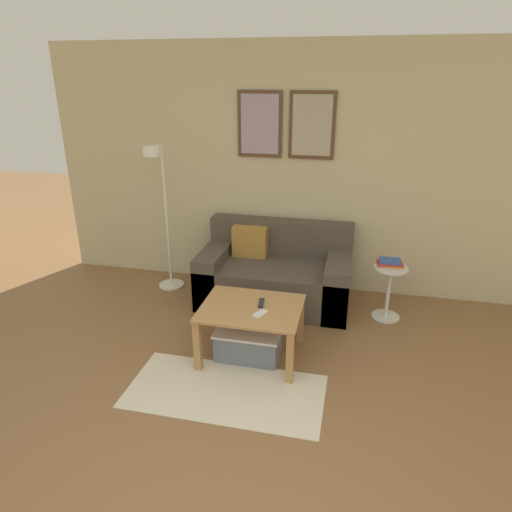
# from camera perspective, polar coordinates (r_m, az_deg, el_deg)

# --- Properties ---
(wall_back) EXTENTS (5.60, 0.09, 2.55)m
(wall_back) POSITION_cam_1_polar(r_m,az_deg,el_deg) (4.83, 6.44, 10.44)
(wall_back) COLOR #C6BC93
(wall_back) RESTS_ON ground_plane
(area_rug) EXTENTS (1.48, 0.71, 0.01)m
(area_rug) POSITION_cam_1_polar(r_m,az_deg,el_deg) (3.60, -3.84, -16.47)
(area_rug) COLOR beige
(area_rug) RESTS_ON ground_plane
(couch) EXTENTS (1.52, 0.85, 0.79)m
(couch) POSITION_cam_1_polar(r_m,az_deg,el_deg) (4.75, 2.43, -2.36)
(couch) COLOR #4C4238
(couch) RESTS_ON ground_plane
(coffee_table) EXTENTS (0.82, 0.66, 0.46)m
(coffee_table) POSITION_cam_1_polar(r_m,az_deg,el_deg) (3.79, -0.59, -7.56)
(coffee_table) COLOR #AD7F4C
(coffee_table) RESTS_ON ground_plane
(storage_bin) EXTENTS (0.55, 0.37, 0.25)m
(storage_bin) POSITION_cam_1_polar(r_m,az_deg,el_deg) (3.90, -0.91, -10.75)
(storage_bin) COLOR slate
(storage_bin) RESTS_ON ground_plane
(floor_lamp) EXTENTS (0.28, 0.45, 1.58)m
(floor_lamp) POSITION_cam_1_polar(r_m,az_deg,el_deg) (4.84, -11.71, 5.79)
(floor_lamp) COLOR white
(floor_lamp) RESTS_ON ground_plane
(side_table) EXTENTS (0.32, 0.32, 0.54)m
(side_table) POSITION_cam_1_polar(r_m,az_deg,el_deg) (4.57, 16.26, -3.83)
(side_table) COLOR silver
(side_table) RESTS_ON ground_plane
(book_stack) EXTENTS (0.26, 0.15, 0.06)m
(book_stack) POSITION_cam_1_polar(r_m,az_deg,el_deg) (4.49, 16.42, -0.83)
(book_stack) COLOR #D18438
(book_stack) RESTS_ON side_table
(remote_control) EXTENTS (0.06, 0.15, 0.02)m
(remote_control) POSITION_cam_1_polar(r_m,az_deg,el_deg) (3.78, 0.66, -5.91)
(remote_control) COLOR #232328
(remote_control) RESTS_ON coffee_table
(cell_phone) EXTENTS (0.12, 0.15, 0.01)m
(cell_phone) POSITION_cam_1_polar(r_m,az_deg,el_deg) (3.64, 0.52, -7.20)
(cell_phone) COLOR silver
(cell_phone) RESTS_ON coffee_table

